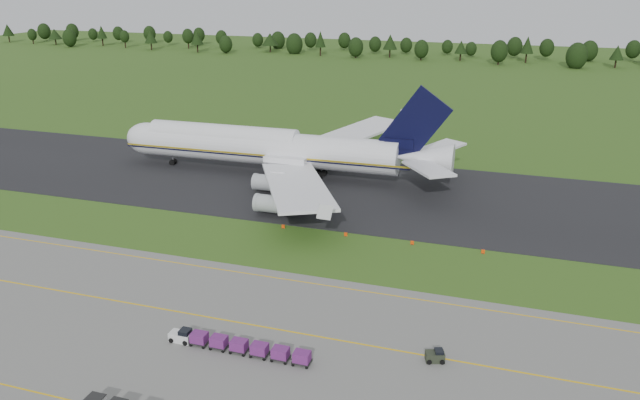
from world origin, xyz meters
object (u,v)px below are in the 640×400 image
(utility_cart, at_px, (435,357))
(edge_markers, at_px, (378,239))
(aircraft, at_px, (272,148))
(baggage_train, at_px, (236,345))

(utility_cart, relative_size, edge_markers, 0.07)
(aircraft, xyz_separation_m, utility_cart, (40.92, -55.60, -5.03))
(aircraft, distance_m, baggage_train, 63.87)
(utility_cart, bearing_deg, baggage_train, -166.94)
(aircraft, relative_size, baggage_train, 4.21)
(baggage_train, distance_m, edge_markers, 35.15)
(utility_cart, height_order, edge_markers, utility_cart)
(baggage_train, bearing_deg, edge_markers, 76.81)
(baggage_train, height_order, utility_cart, baggage_train)
(aircraft, relative_size, edge_markers, 2.18)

